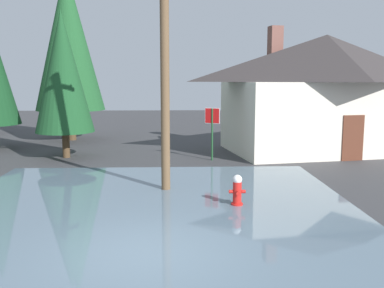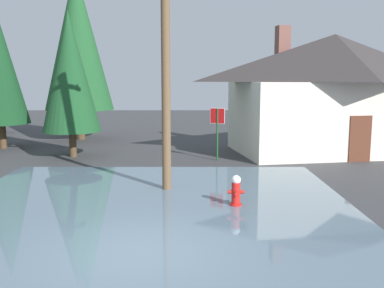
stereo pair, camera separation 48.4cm
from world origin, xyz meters
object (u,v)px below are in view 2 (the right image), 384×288
stop_sign_far (217,123)px  house (332,92)px  pine_tree_tall_left (76,40)px  fire_hydrant (235,192)px  pine_tree_far_center (69,72)px  utility_pole (165,53)px

stop_sign_far → house: house is taller
house → pine_tree_tall_left: (-13.31, 4.38, 2.81)m
fire_hydrant → stop_sign_far: (-0.12, 7.06, 1.18)m
house → pine_tree_far_center: (-12.24, -1.33, 0.92)m
fire_hydrant → pine_tree_tall_left: 16.60m
fire_hydrant → pine_tree_tall_left: size_ratio=0.10×
pine_tree_tall_left → pine_tree_far_center: bearing=-79.4°
pine_tree_tall_left → pine_tree_far_center: pine_tree_tall_left is taller
stop_sign_far → utility_pole: bearing=-110.1°
fire_hydrant → utility_pole: bearing=138.1°
fire_hydrant → house: size_ratio=0.09×
fire_hydrant → pine_tree_tall_left: (-7.77, 13.69, 5.28)m
pine_tree_tall_left → stop_sign_far: bearing=-41.0°
fire_hydrant → utility_pole: utility_pole is taller
fire_hydrant → pine_tree_far_center: pine_tree_far_center is taller
utility_pole → house: utility_pole is taller
fire_hydrant → house: house is taller
pine_tree_tall_left → pine_tree_far_center: (1.07, -5.71, -1.89)m
utility_pole → house: size_ratio=0.80×
utility_pole → pine_tree_far_center: utility_pole is taller
house → pine_tree_far_center: size_ratio=1.61×
fire_hydrant → pine_tree_far_center: size_ratio=0.14×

